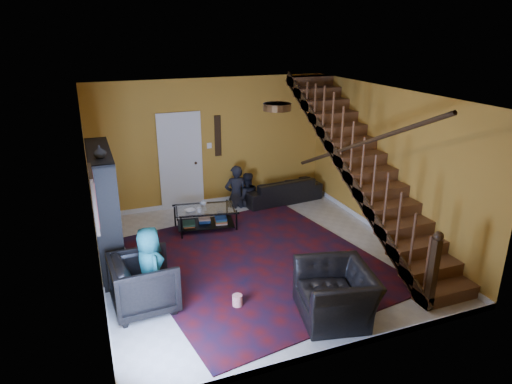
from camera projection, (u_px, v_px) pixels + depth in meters
floor at (256, 255)px, 8.05m from camera, size 5.50×5.50×0.00m
room at (167, 234)px, 8.75m from camera, size 5.50×5.50×5.50m
staircase at (365, 167)px, 8.29m from camera, size 0.95×5.02×3.18m
bookshelf at (106, 212)px, 7.43m from camera, size 0.35×1.80×2.00m
door at (181, 163)px, 9.85m from camera, size 0.82×0.05×2.05m
framed_picture at (94, 198)px, 5.79m from camera, size 0.04×0.74×0.74m
wall_hanging at (218, 136)px, 9.96m from camera, size 0.14×0.03×0.90m
ceiling_fixture at (277, 107)px, 6.41m from camera, size 0.40×0.40×0.10m
rug at (258, 262)px, 7.82m from camera, size 4.28×4.72×0.02m
sofa at (281, 190)px, 10.48m from camera, size 1.90×0.91×0.54m
armchair_left at (144, 283)px, 6.42m from camera, size 0.93×0.91×0.81m
armchair_right at (336, 293)px, 6.27m from camera, size 1.16×1.27×0.71m
person_adult_a at (236, 196)px, 10.17m from camera, size 0.53×0.36×1.40m
person_adult_b at (247, 198)px, 10.29m from camera, size 0.64×0.53×1.20m
person_child at (150, 268)px, 6.40m from camera, size 0.52×0.67×1.23m
coffee_table at (205, 217)px, 9.02m from camera, size 1.25×0.87×0.44m
cup_a at (203, 203)px, 9.07m from camera, size 0.14×0.14×0.10m
cup_b at (199, 210)px, 8.74m from camera, size 0.13×0.13×0.09m
bowl at (190, 211)px, 8.77m from camera, size 0.25×0.25×0.05m
vase at (100, 152)px, 6.61m from camera, size 0.18×0.18×0.19m
popcorn_bucket at (237, 300)px, 6.55m from camera, size 0.19×0.19×0.17m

